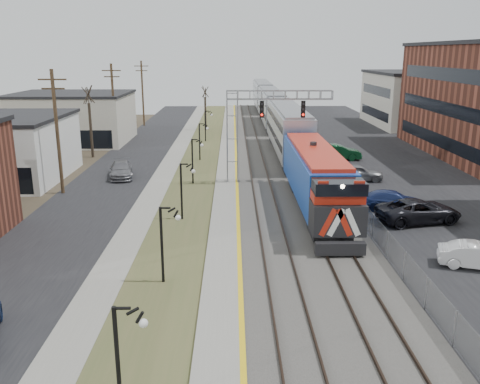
{
  "coord_description": "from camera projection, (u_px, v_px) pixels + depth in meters",
  "views": [
    {
      "loc": [
        -0.47,
        -15.57,
        11.24
      ],
      "look_at": [
        -0.01,
        15.76,
        2.6
      ],
      "focal_mm": 38.0,
      "sensor_mm": 36.0,
      "label": 1
    }
  ],
  "objects": [
    {
      "name": "car_street_b",
      "position": [
        121.0,
        170.0,
        46.97
      ],
      "size": [
        2.9,
        5.23,
        1.43
      ],
      "primitive_type": "imported",
      "rotation": [
        0.0,
        0.0,
        0.19
      ],
      "color": "slate",
      "rests_on": "ground"
    },
    {
      "name": "train",
      "position": [
        275.0,
        114.0,
        70.48
      ],
      "size": [
        3.0,
        85.85,
        5.33
      ],
      "color": "#1440A4",
      "rests_on": "ground"
    },
    {
      "name": "car_lot_e",
      "position": [
        357.0,
        173.0,
        45.64
      ],
      "size": [
        4.51,
        1.82,
        1.53
      ],
      "primitive_type": "imported",
      "rotation": [
        0.0,
        0.0,
        1.57
      ],
      "color": "slate",
      "rests_on": "ground"
    },
    {
      "name": "parking_lot",
      "position": [
        393.0,
        166.0,
        51.96
      ],
      "size": [
        16.0,
        120.0,
        0.04
      ],
      "primitive_type": "cube",
      "color": "black",
      "rests_on": "ground"
    },
    {
      "name": "utility_poles",
      "position": [
        57.0,
        133.0,
        40.56
      ],
      "size": [
        0.28,
        80.28,
        10.0
      ],
      "color": "#4C3823",
      "rests_on": "ground"
    },
    {
      "name": "street_west",
      "position": [
        124.0,
        167.0,
        51.57
      ],
      "size": [
        7.0,
        120.0,
        0.04
      ],
      "primitive_type": "cube",
      "color": "black",
      "rests_on": "ground"
    },
    {
      "name": "fence",
      "position": [
        318.0,
        159.0,
        51.64
      ],
      "size": [
        0.04,
        120.0,
        1.6
      ],
      "primitive_type": "cube",
      "color": "gray",
      "rests_on": "ground"
    },
    {
      "name": "signal_gantry",
      "position": [
        252.0,
        121.0,
        43.51
      ],
      "size": [
        9.0,
        1.07,
        8.15
      ],
      "color": "gray",
      "rests_on": "ground"
    },
    {
      "name": "ballast_bed",
      "position": [
        277.0,
        165.0,
        51.77
      ],
      "size": [
        8.0,
        120.0,
        0.2
      ],
      "primitive_type": "cube",
      "color": "#595651",
      "rests_on": "ground"
    },
    {
      "name": "lampposts",
      "position": [
        182.0,
        191.0,
        35.04
      ],
      "size": [
        0.14,
        62.14,
        4.0
      ],
      "color": "black",
      "rests_on": "ground"
    },
    {
      "name": "grass_median",
      "position": [
        198.0,
        166.0,
        51.67
      ],
      "size": [
        4.0,
        120.0,
        0.06
      ],
      "primitive_type": "cube",
      "color": "#454D29",
      "rests_on": "ground"
    },
    {
      "name": "track_near",
      "position": [
        257.0,
        164.0,
        51.69
      ],
      "size": [
        1.58,
        120.0,
        0.15
      ],
      "color": "#2D2119",
      "rests_on": "ballast_bed"
    },
    {
      "name": "bare_trees",
      "position": [
        120.0,
        134.0,
        54.61
      ],
      "size": [
        12.3,
        42.3,
        5.95
      ],
      "color": "#382D23",
      "rests_on": "ground"
    },
    {
      "name": "sidewalk",
      "position": [
        169.0,
        166.0,
        51.63
      ],
      "size": [
        2.0,
        120.0,
        0.08
      ],
      "primitive_type": "cube",
      "color": "gray",
      "rests_on": "ground"
    },
    {
      "name": "platform",
      "position": [
        228.0,
        165.0,
        51.69
      ],
      "size": [
        2.0,
        120.0,
        0.24
      ],
      "primitive_type": "cube",
      "color": "gray",
      "rests_on": "ground"
    },
    {
      "name": "ground",
      "position": [
        247.0,
        380.0,
        18.0
      ],
      "size": [
        160.0,
        160.0,
        0.0
      ],
      "primitive_type": "plane",
      "color": "#473D2D",
      "rests_on": "ground"
    },
    {
      "name": "track_far",
      "position": [
        291.0,
        164.0,
        51.74
      ],
      "size": [
        1.58,
        120.0,
        0.15
      ],
      "color": "#2D2119",
      "rests_on": "ballast_bed"
    },
    {
      "name": "car_lot_b",
      "position": [
        478.0,
        257.0,
        27.17
      ],
      "size": [
        4.32,
        2.61,
        1.34
      ],
      "primitive_type": "imported",
      "rotation": [
        0.0,
        0.0,
        1.26
      ],
      "color": "silver",
      "rests_on": "ground"
    },
    {
      "name": "car_lot_d",
      "position": [
        393.0,
        201.0,
        37.28
      ],
      "size": [
        5.05,
        2.65,
        1.4
      ],
      "primitive_type": "imported",
      "rotation": [
        0.0,
        0.0,
        1.42
      ],
      "color": "navy",
      "rests_on": "ground"
    },
    {
      "name": "platform_edge",
      "position": [
        236.0,
        164.0,
        51.67
      ],
      "size": [
        0.24,
        120.0,
        0.01
      ],
      "primitive_type": "cube",
      "color": "gold",
      "rests_on": "platform"
    },
    {
      "name": "car_lot_f",
      "position": [
        338.0,
        153.0,
        54.61
      ],
      "size": [
        5.02,
        1.85,
        1.64
      ],
      "primitive_type": "imported",
      "rotation": [
        0.0,
        0.0,
        1.55
      ],
      "color": "#0B391C",
      "rests_on": "ground"
    },
    {
      "name": "car_lot_c",
      "position": [
        419.0,
        211.0,
        34.52
      ],
      "size": [
        6.16,
        3.77,
        1.59
      ],
      "primitive_type": "imported",
      "rotation": [
        0.0,
        0.0,
        1.78
      ],
      "color": "black",
      "rests_on": "ground"
    }
  ]
}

